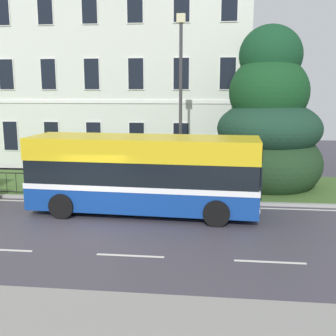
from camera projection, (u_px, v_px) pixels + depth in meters
ground_plane at (92, 223)px, 15.10m from camera, size 60.00×56.00×0.18m
georgian_townhouse at (130, 54)px, 27.36m from camera, size 15.56×9.19×13.86m
iron_verge_railing at (84, 185)px, 18.36m from camera, size 15.52×0.04×0.97m
evergreen_tree at (269, 127)px, 19.96m from camera, size 5.16×5.17×8.37m
single_decker_bus at (144, 173)px, 15.96m from camera, size 8.91×2.95×3.01m
street_lamp_post at (181, 96)px, 17.61m from camera, size 0.36×0.24×7.73m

